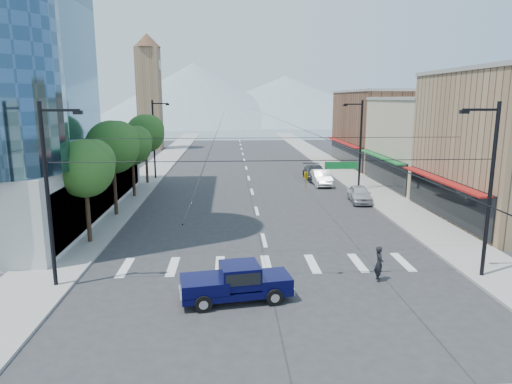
# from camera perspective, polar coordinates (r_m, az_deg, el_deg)

# --- Properties ---
(ground) EXTENTS (160.00, 160.00, 0.00)m
(ground) POSITION_cam_1_polar(r_m,az_deg,el_deg) (24.45, 2.08, -10.31)
(ground) COLOR #28282B
(ground) RESTS_ON ground
(sidewalk_left) EXTENTS (4.00, 120.00, 0.15)m
(sidewalk_left) POSITION_cam_1_polar(r_m,az_deg,el_deg) (64.00, -12.12, 3.19)
(sidewalk_left) COLOR gray
(sidewalk_left) RESTS_ON ground
(sidewalk_right) EXTENTS (4.00, 120.00, 0.15)m
(sidewalk_right) POSITION_cam_1_polar(r_m,az_deg,el_deg) (64.81, 9.38, 3.40)
(sidewalk_right) COLOR gray
(sidewalk_right) RESTS_ON ground
(shop_mid) EXTENTS (12.00, 14.00, 9.00)m
(shop_mid) POSITION_cam_1_polar(r_m,az_deg,el_deg) (51.80, 22.17, 5.61)
(shop_mid) COLOR tan
(shop_mid) RESTS_ON ground
(shop_far) EXTENTS (12.00, 18.00, 10.00)m
(shop_far) POSITION_cam_1_polar(r_m,az_deg,el_deg) (66.53, 16.32, 7.56)
(shop_far) COLOR brown
(shop_far) RESTS_ON ground
(clock_tower) EXTENTS (4.80, 4.80, 20.40)m
(clock_tower) POSITION_cam_1_polar(r_m,az_deg,el_deg) (85.81, -13.22, 12.29)
(clock_tower) COLOR #8C6B4C
(clock_tower) RESTS_ON ground
(mountain_left) EXTENTS (80.00, 80.00, 22.00)m
(mountain_left) POSITION_cam_1_polar(r_m,az_deg,el_deg) (173.08, -7.72, 12.09)
(mountain_left) COLOR gray
(mountain_left) RESTS_ON ground
(mountain_right) EXTENTS (90.00, 90.00, 18.00)m
(mountain_right) POSITION_cam_1_polar(r_m,az_deg,el_deg) (183.93, 3.70, 11.51)
(mountain_right) COLOR gray
(mountain_right) RESTS_ON ground
(tree_near) EXTENTS (3.65, 3.64, 6.71)m
(tree_near) POSITION_cam_1_polar(r_m,az_deg,el_deg) (30.32, -20.36, 3.04)
(tree_near) COLOR black
(tree_near) RESTS_ON ground
(tree_midnear) EXTENTS (4.09, 4.09, 7.52)m
(tree_midnear) POSITION_cam_1_polar(r_m,az_deg,el_deg) (36.95, -17.30, 5.58)
(tree_midnear) COLOR black
(tree_midnear) RESTS_ON ground
(tree_midfar) EXTENTS (3.65, 3.64, 6.71)m
(tree_midfar) POSITION_cam_1_polar(r_m,az_deg,el_deg) (43.80, -15.08, 5.78)
(tree_midfar) COLOR black
(tree_midfar) RESTS_ON ground
(tree_far) EXTENTS (4.09, 4.09, 7.52)m
(tree_far) POSITION_cam_1_polar(r_m,az_deg,el_deg) (50.60, -13.53, 7.26)
(tree_far) COLOR black
(tree_far) RESTS_ON ground
(signal_rig) EXTENTS (21.80, 0.20, 9.00)m
(signal_rig) POSITION_cam_1_polar(r_m,az_deg,el_deg) (22.17, 2.90, -0.07)
(signal_rig) COLOR black
(signal_rig) RESTS_ON ground
(lamp_pole_nw) EXTENTS (2.00, 0.25, 9.00)m
(lamp_pole_nw) POSITION_cam_1_polar(r_m,az_deg,el_deg) (53.43, -12.52, 6.82)
(lamp_pole_nw) COLOR black
(lamp_pole_nw) RESTS_ON ground
(lamp_pole_ne) EXTENTS (2.00, 0.25, 9.00)m
(lamp_pole_ne) POSITION_cam_1_polar(r_m,az_deg,el_deg) (46.59, 12.79, 6.15)
(lamp_pole_ne) COLOR black
(lamp_pole_ne) RESTS_ON ground
(pickup_truck) EXTENTS (5.34, 2.61, 1.73)m
(pickup_truck) POSITION_cam_1_polar(r_m,az_deg,el_deg) (21.25, -2.58, -11.16)
(pickup_truck) COLOR #060733
(pickup_truck) RESTS_ON ground
(pedestrian) EXTENTS (0.49, 0.70, 1.83)m
(pedestrian) POSITION_cam_1_polar(r_m,az_deg,el_deg) (24.22, 15.13, -8.62)
(pedestrian) COLOR black
(pedestrian) RESTS_ON ground
(parked_car_near) EXTENTS (2.16, 4.54, 1.50)m
(parked_car_near) POSITION_cam_1_polar(r_m,az_deg,el_deg) (41.85, 12.83, -0.25)
(parked_car_near) COLOR #BBBAC0
(parked_car_near) RESTS_ON ground
(parked_car_mid) EXTENTS (1.72, 4.91, 1.62)m
(parked_car_mid) POSITION_cam_1_polar(r_m,az_deg,el_deg) (49.48, 8.15, 1.79)
(parked_car_mid) COLOR white
(parked_car_mid) RESTS_ON ground
(parked_car_far) EXTENTS (2.35, 5.66, 1.64)m
(parked_car_far) POSITION_cam_1_polar(r_m,az_deg,el_deg) (52.78, 7.42, 2.43)
(parked_car_far) COLOR #2D2E30
(parked_car_far) RESTS_ON ground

